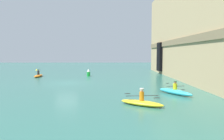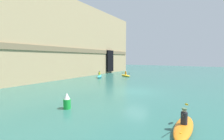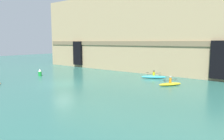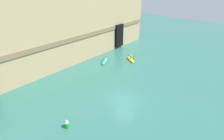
{
  "view_description": "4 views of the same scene",
  "coord_description": "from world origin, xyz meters",
  "px_view_note": "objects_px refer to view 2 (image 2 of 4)",
  "views": [
    {
      "loc": [
        25.34,
        5.04,
        3.43
      ],
      "look_at": [
        3.8,
        5.26,
        1.81
      ],
      "focal_mm": 35.0,
      "sensor_mm": 36.0,
      "label": 1
    },
    {
      "loc": [
        -14.69,
        -6.43,
        3.53
      ],
      "look_at": [
        5.67,
        6.78,
        1.63
      ],
      "focal_mm": 24.0,
      "sensor_mm": 36.0,
      "label": 2
    },
    {
      "loc": [
        21.66,
        -17.57,
        5.28
      ],
      "look_at": [
        3.67,
        5.28,
        1.48
      ],
      "focal_mm": 35.0,
      "sensor_mm": 36.0,
      "label": 3
    },
    {
      "loc": [
        -15.01,
        -11.12,
        14.25
      ],
      "look_at": [
        2.3,
        4.29,
        2.24
      ],
      "focal_mm": 28.0,
      "sensor_mm": 36.0,
      "label": 4
    }
  ],
  "objects_px": {
    "kayak_yellow": "(126,75)",
    "kayak_orange": "(184,126)",
    "marker_buoy": "(67,101)",
    "kayak_cyan": "(99,76)"
  },
  "relations": [
    {
      "from": "kayak_yellow",
      "to": "kayak_orange",
      "type": "relative_size",
      "value": 0.94
    },
    {
      "from": "kayak_yellow",
      "to": "marker_buoy",
      "type": "height_order",
      "value": "kayak_yellow"
    },
    {
      "from": "kayak_yellow",
      "to": "marker_buoy",
      "type": "xyz_separation_m",
      "value": [
        -18.97,
        -5.36,
        0.3
      ]
    },
    {
      "from": "kayak_yellow",
      "to": "marker_buoy",
      "type": "relative_size",
      "value": 2.65
    },
    {
      "from": "kayak_cyan",
      "to": "kayak_yellow",
      "type": "distance_m",
      "value": 5.23
    },
    {
      "from": "kayak_cyan",
      "to": "marker_buoy",
      "type": "xyz_separation_m",
      "value": [
        -14.99,
        -8.76,
        0.27
      ]
    },
    {
      "from": "kayak_cyan",
      "to": "kayak_orange",
      "type": "relative_size",
      "value": 1.06
    },
    {
      "from": "kayak_yellow",
      "to": "kayak_orange",
      "type": "distance_m",
      "value": 22.04
    },
    {
      "from": "marker_buoy",
      "to": "kayak_cyan",
      "type": "bearing_deg",
      "value": 30.31
    },
    {
      "from": "kayak_cyan",
      "to": "marker_buoy",
      "type": "height_order",
      "value": "kayak_cyan"
    }
  ]
}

